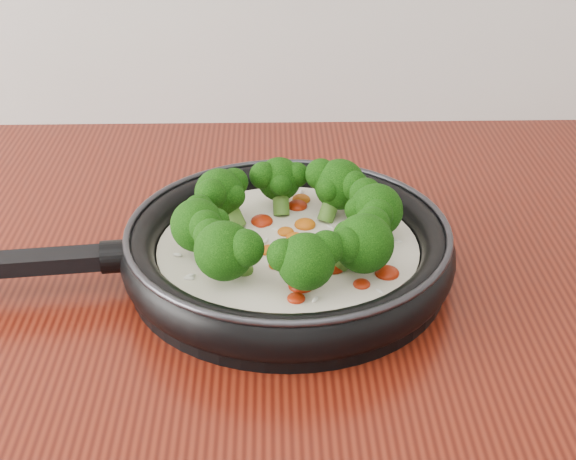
{
  "coord_description": "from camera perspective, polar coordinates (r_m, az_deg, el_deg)",
  "views": [
    {
      "loc": [
        -0.01,
        0.42,
        1.33
      ],
      "look_at": [
        0.0,
        1.1,
        0.95
      ],
      "focal_mm": 51.18,
      "sensor_mm": 36.0,
      "label": 1
    }
  ],
  "objects": [
    {
      "name": "skillet",
      "position": [
        0.78,
        -0.15,
        -1.03
      ],
      "size": [
        0.51,
        0.35,
        0.09
      ],
      "color": "black",
      "rests_on": "counter"
    }
  ]
}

